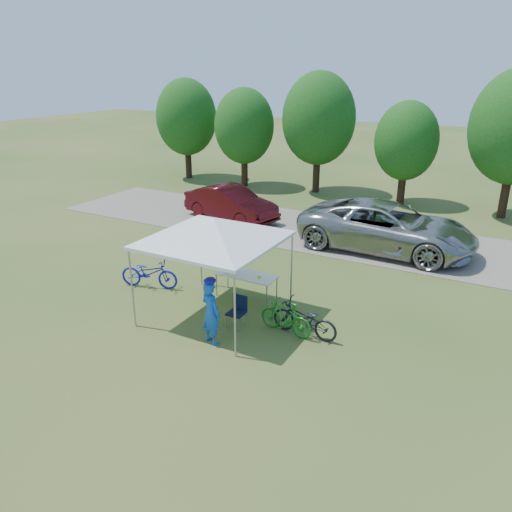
{
  "coord_description": "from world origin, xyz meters",
  "views": [
    {
      "loc": [
        6.67,
        -9.97,
        6.28
      ],
      "look_at": [
        0.12,
        2.0,
        1.05
      ],
      "focal_mm": 35.0,
      "sensor_mm": 36.0,
      "label": 1
    }
  ],
  "objects_px": {
    "folding_chair": "(238,308)",
    "bike_blue": "(149,273)",
    "sedan": "(231,203)",
    "bike_green": "(286,317)",
    "folding_table": "(246,276)",
    "cyclist": "(211,313)",
    "bike_dark": "(304,319)",
    "cooler": "(232,267)",
    "minivan": "(387,227)"
  },
  "relations": [
    {
      "from": "folding_chair",
      "to": "minivan",
      "type": "height_order",
      "value": "minivan"
    },
    {
      "from": "folding_chair",
      "to": "cyclist",
      "type": "bearing_deg",
      "value": -96.03
    },
    {
      "from": "folding_table",
      "to": "bike_dark",
      "type": "distance_m",
      "value": 2.64
    },
    {
      "from": "folding_chair",
      "to": "bike_green",
      "type": "xyz_separation_m",
      "value": [
        1.24,
        0.23,
        -0.04
      ]
    },
    {
      "from": "bike_blue",
      "to": "bike_dark",
      "type": "relative_size",
      "value": 1.03
    },
    {
      "from": "sedan",
      "to": "bike_dark",
      "type": "bearing_deg",
      "value": -126.55
    },
    {
      "from": "folding_table",
      "to": "minivan",
      "type": "distance_m",
      "value": 6.35
    },
    {
      "from": "folding_table",
      "to": "minivan",
      "type": "bearing_deg",
      "value": 67.36
    },
    {
      "from": "folding_table",
      "to": "bike_blue",
      "type": "distance_m",
      "value": 3.02
    },
    {
      "from": "cyclist",
      "to": "bike_blue",
      "type": "bearing_deg",
      "value": -8.1
    },
    {
      "from": "cyclist",
      "to": "bike_dark",
      "type": "xyz_separation_m",
      "value": [
        1.83,
        1.36,
        -0.34
      ]
    },
    {
      "from": "bike_green",
      "to": "minivan",
      "type": "relative_size",
      "value": 0.24
    },
    {
      "from": "minivan",
      "to": "cyclist",
      "type": "bearing_deg",
      "value": 168.28
    },
    {
      "from": "folding_chair",
      "to": "bike_blue",
      "type": "xyz_separation_m",
      "value": [
        -3.55,
        0.76,
        -0.01
      ]
    },
    {
      "from": "bike_blue",
      "to": "bike_green",
      "type": "xyz_separation_m",
      "value": [
        4.78,
        -0.53,
        -0.02
      ]
    },
    {
      "from": "folding_table",
      "to": "cyclist",
      "type": "relative_size",
      "value": 1.09
    },
    {
      "from": "folding_table",
      "to": "sedan",
      "type": "height_order",
      "value": "sedan"
    },
    {
      "from": "folding_table",
      "to": "sedan",
      "type": "distance_m",
      "value": 7.81
    },
    {
      "from": "folding_chair",
      "to": "minivan",
      "type": "relative_size",
      "value": 0.13
    },
    {
      "from": "cooler",
      "to": "folding_chair",
      "type": "bearing_deg",
      "value": -54.51
    },
    {
      "from": "folding_table",
      "to": "cooler",
      "type": "bearing_deg",
      "value": 180.0
    },
    {
      "from": "bike_dark",
      "to": "sedan",
      "type": "xyz_separation_m",
      "value": [
        -6.77,
        7.64,
        0.28
      ]
    },
    {
      "from": "cyclist",
      "to": "sedan",
      "type": "bearing_deg",
      "value": -41.56
    },
    {
      "from": "folding_chair",
      "to": "sedan",
      "type": "bearing_deg",
      "value": 123.54
    },
    {
      "from": "bike_blue",
      "to": "minivan",
      "type": "xyz_separation_m",
      "value": [
        5.35,
        6.64,
        0.41
      ]
    },
    {
      "from": "cooler",
      "to": "minivan",
      "type": "distance_m",
      "value": 6.54
    },
    {
      "from": "bike_green",
      "to": "sedan",
      "type": "xyz_separation_m",
      "value": [
        -6.31,
        7.74,
        0.29
      ]
    },
    {
      "from": "folding_table",
      "to": "minivan",
      "type": "xyz_separation_m",
      "value": [
        2.44,
        5.86,
        0.21
      ]
    },
    {
      "from": "bike_blue",
      "to": "sedan",
      "type": "distance_m",
      "value": 7.37
    },
    {
      "from": "folding_chair",
      "to": "cooler",
      "type": "distance_m",
      "value": 1.93
    },
    {
      "from": "folding_chair",
      "to": "bike_blue",
      "type": "bearing_deg",
      "value": 168.93
    },
    {
      "from": "folding_chair",
      "to": "cyclist",
      "type": "xyz_separation_m",
      "value": [
        -0.13,
        -1.04,
        0.31
      ]
    },
    {
      "from": "bike_dark",
      "to": "sedan",
      "type": "bearing_deg",
      "value": -135.94
    },
    {
      "from": "cyclist",
      "to": "bike_green",
      "type": "distance_m",
      "value": 1.9
    },
    {
      "from": "cyclist",
      "to": "sedan",
      "type": "distance_m",
      "value": 10.27
    },
    {
      "from": "cooler",
      "to": "bike_green",
      "type": "distance_m",
      "value": 2.71
    },
    {
      "from": "sedan",
      "to": "folding_table",
      "type": "bearing_deg",
      "value": -133.46
    },
    {
      "from": "sedan",
      "to": "bike_green",
      "type": "bearing_deg",
      "value": -128.88
    },
    {
      "from": "folding_table",
      "to": "cyclist",
      "type": "bearing_deg",
      "value": -78.9
    },
    {
      "from": "bike_dark",
      "to": "folding_chair",
      "type": "bearing_deg",
      "value": -76.63
    },
    {
      "from": "folding_table",
      "to": "folding_chair",
      "type": "xyz_separation_m",
      "value": [
        0.64,
        -1.54,
        -0.19
      ]
    },
    {
      "from": "cooler",
      "to": "bike_dark",
      "type": "distance_m",
      "value": 3.08
    },
    {
      "from": "bike_green",
      "to": "minivan",
      "type": "bearing_deg",
      "value": -176.8
    },
    {
      "from": "sedan",
      "to": "cooler",
      "type": "bearing_deg",
      "value": -136.36
    },
    {
      "from": "bike_dark",
      "to": "minivan",
      "type": "relative_size",
      "value": 0.28
    },
    {
      "from": "cooler",
      "to": "folding_table",
      "type": "bearing_deg",
      "value": 0.0
    },
    {
      "from": "folding_chair",
      "to": "folding_table",
      "type": "bearing_deg",
      "value": 113.46
    },
    {
      "from": "bike_blue",
      "to": "minivan",
      "type": "relative_size",
      "value": 0.29
    },
    {
      "from": "cyclist",
      "to": "bike_dark",
      "type": "height_order",
      "value": "cyclist"
    },
    {
      "from": "folding_chair",
      "to": "cooler",
      "type": "relative_size",
      "value": 1.93
    }
  ]
}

